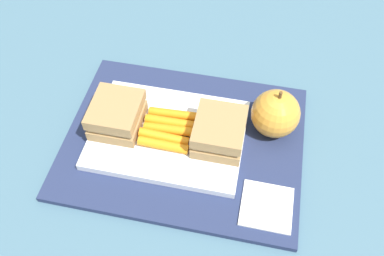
{
  "coord_description": "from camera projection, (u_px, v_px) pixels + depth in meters",
  "views": [
    {
      "loc": [
        0.09,
        -0.35,
        0.52
      ],
      "look_at": [
        0.01,
        0.0,
        0.04
      ],
      "focal_mm": 38.4,
      "sensor_mm": 36.0,
      "label": 1
    }
  ],
  "objects": [
    {
      "name": "paper_napkin",
      "position": [
        267.0,
        206.0,
        0.56
      ],
      "size": [
        0.07,
        0.07,
        0.0
      ],
      "primitive_type": "cube",
      "rotation": [
        0.0,
        0.0,
        -0.01
      ],
      "color": "white",
      "rests_on": "lunchbag_mat"
    },
    {
      "name": "sandwich_half_left",
      "position": [
        117.0,
        115.0,
        0.61
      ],
      "size": [
        0.07,
        0.08,
        0.04
      ],
      "color": "#9E7A4C",
      "rests_on": "food_tray"
    },
    {
      "name": "ground_plane",
      "position": [
        184.0,
        143.0,
        0.64
      ],
      "size": [
        2.4,
        2.4,
        0.0
      ],
      "primitive_type": "plane",
      "color": "#42667A"
    },
    {
      "name": "carrot_sticks_bundle",
      "position": [
        168.0,
        129.0,
        0.62
      ],
      "size": [
        0.08,
        0.07,
        0.02
      ],
      "color": "orange",
      "rests_on": "food_tray"
    },
    {
      "name": "food_tray",
      "position": [
        168.0,
        134.0,
        0.63
      ],
      "size": [
        0.23,
        0.17,
        0.01
      ],
      "primitive_type": "cube",
      "color": "white",
      "rests_on": "lunchbag_mat"
    },
    {
      "name": "apple",
      "position": [
        275.0,
        114.0,
        0.61
      ],
      "size": [
        0.07,
        0.07,
        0.08
      ],
      "color": "gold",
      "rests_on": "lunchbag_mat"
    },
    {
      "name": "lunchbag_mat",
      "position": [
        184.0,
        141.0,
        0.63
      ],
      "size": [
        0.36,
        0.28,
        0.01
      ],
      "primitive_type": "cube",
      "color": "navy",
      "rests_on": "ground_plane"
    },
    {
      "name": "sandwich_half_right",
      "position": [
        219.0,
        132.0,
        0.6
      ],
      "size": [
        0.07,
        0.08,
        0.04
      ],
      "color": "#9E7A4C",
      "rests_on": "food_tray"
    }
  ]
}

